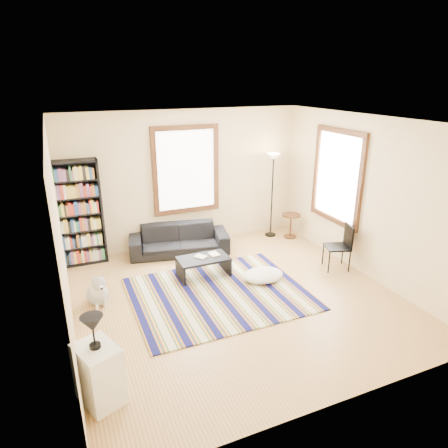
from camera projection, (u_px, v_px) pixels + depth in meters
name	position (u px, v px, depth m)	size (l,w,h in m)	color
floor	(236.00, 299.00, 6.55)	(5.00, 5.00, 0.10)	tan
ceiling	(238.00, 117.00, 5.54)	(5.00, 5.00, 0.10)	white
wall_back	(185.00, 179.00, 8.24)	(5.00, 0.10, 2.80)	beige
wall_front	(348.00, 296.00, 3.84)	(5.00, 0.10, 2.80)	beige
wall_left	(56.00, 241.00, 5.11)	(0.10, 5.00, 2.80)	beige
wall_right	(369.00, 197.00, 6.98)	(0.10, 5.00, 2.80)	beige
window_back	(186.00, 170.00, 8.11)	(1.20, 0.06, 1.60)	white
window_right	(337.00, 177.00, 7.57)	(0.06, 1.20, 1.60)	white
rug	(219.00, 293.00, 6.61)	(2.83, 2.26, 0.02)	#0E0F46
sofa	(179.00, 239.00, 8.08)	(1.97, 0.77, 0.57)	black
bookshelf	(78.00, 214.00, 7.38)	(0.90, 0.30, 2.00)	black
coffee_table	(203.00, 267.00, 7.15)	(0.90, 0.50, 0.36)	black
book_a	(198.00, 258.00, 7.05)	(0.21, 0.15, 0.02)	beige
book_b	(210.00, 255.00, 7.19)	(0.21, 0.16, 0.02)	beige
floor_cushion	(263.00, 275.00, 7.04)	(0.74, 0.55, 0.18)	beige
floor_lamp	(272.00, 196.00, 8.74)	(0.30, 0.30, 1.86)	black
side_table	(291.00, 226.00, 8.87)	(0.40, 0.40, 0.54)	#4A2A12
folding_chair	(337.00, 247.00, 7.36)	(0.42, 0.40, 0.86)	black
white_cabinet	(99.00, 374.00, 4.33)	(0.38, 0.50, 0.70)	white
table_lamp	(93.00, 332.00, 4.14)	(0.24, 0.24, 0.38)	black
dog	(97.00, 288.00, 6.24)	(0.38, 0.54, 0.54)	#ACACAC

